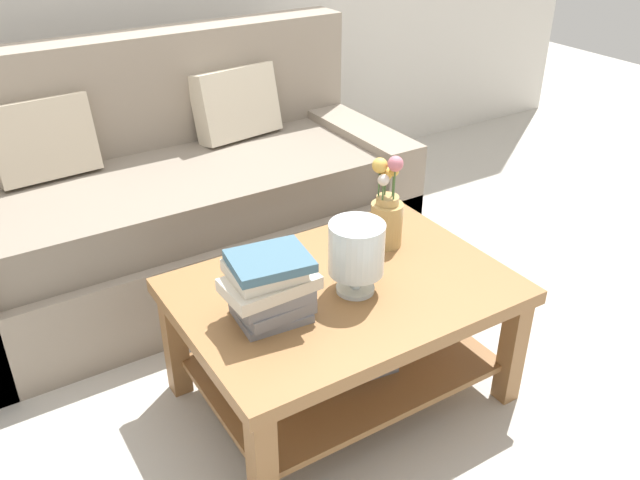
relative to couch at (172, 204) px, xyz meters
The scene contains 6 objects.
ground_plane 0.88m from the couch, 82.16° to the right, with size 10.00×10.00×0.00m, color #B7B2A8.
couch is the anchor object (origin of this frame).
coffee_table 1.11m from the couch, 79.93° to the right, with size 1.10×0.77×0.47m.
book_stack_main 1.15m from the couch, 95.00° to the right, with size 0.28×0.22×0.22m.
glass_hurricane_vase 1.19m from the couch, 79.71° to the right, with size 0.18×0.18×0.25m.
flower_pitcher 1.09m from the couch, 63.37° to the right, with size 0.12×0.12×0.36m.
Camera 1 is at (-0.98, -1.85, 1.71)m, focal length 37.79 mm.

